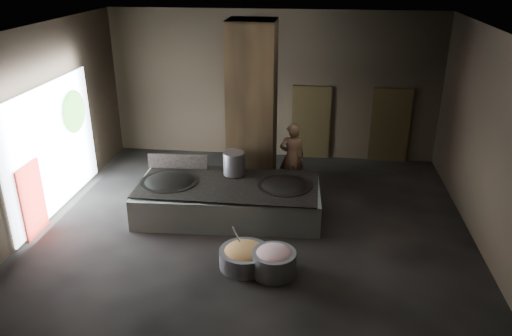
# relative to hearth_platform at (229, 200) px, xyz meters

# --- Properties ---
(floor) EXTENTS (10.00, 9.00, 0.10)m
(floor) POSITION_rel_hearth_platform_xyz_m (0.68, -0.36, -0.43)
(floor) COLOR black
(floor) RESTS_ON ground
(ceiling) EXTENTS (10.00, 9.00, 0.10)m
(ceiling) POSITION_rel_hearth_platform_xyz_m (0.68, -0.36, 4.17)
(ceiling) COLOR black
(ceiling) RESTS_ON back_wall
(back_wall) EXTENTS (10.00, 0.10, 4.50)m
(back_wall) POSITION_rel_hearth_platform_xyz_m (0.68, 4.19, 1.87)
(back_wall) COLOR black
(back_wall) RESTS_ON ground
(front_wall) EXTENTS (10.00, 0.10, 4.50)m
(front_wall) POSITION_rel_hearth_platform_xyz_m (0.68, -4.91, 1.87)
(front_wall) COLOR black
(front_wall) RESTS_ON ground
(left_wall) EXTENTS (0.10, 9.00, 4.50)m
(left_wall) POSITION_rel_hearth_platform_xyz_m (-4.37, -0.36, 1.87)
(left_wall) COLOR black
(left_wall) RESTS_ON ground
(right_wall) EXTENTS (0.10, 9.00, 4.50)m
(right_wall) POSITION_rel_hearth_platform_xyz_m (5.73, -0.36, 1.87)
(right_wall) COLOR black
(right_wall) RESTS_ON ground
(pillar) EXTENTS (1.20, 1.20, 4.50)m
(pillar) POSITION_rel_hearth_platform_xyz_m (0.38, 1.54, 1.87)
(pillar) COLOR black
(pillar) RESTS_ON ground
(hearth_platform) EXTENTS (4.50, 2.32, 0.76)m
(hearth_platform) POSITION_rel_hearth_platform_xyz_m (0.00, 0.00, 0.00)
(hearth_platform) COLOR beige
(hearth_platform) RESTS_ON ground
(platform_cap) EXTENTS (4.30, 2.07, 0.03)m
(platform_cap) POSITION_rel_hearth_platform_xyz_m (0.00, 0.00, 0.43)
(platform_cap) COLOR black
(platform_cap) RESTS_ON hearth_platform
(wok_left) EXTENTS (1.39, 1.39, 0.38)m
(wok_left) POSITION_rel_hearth_platform_xyz_m (-1.45, -0.05, 0.37)
(wok_left) COLOR black
(wok_left) RESTS_ON hearth_platform
(wok_left_rim) EXTENTS (1.41, 1.41, 0.05)m
(wok_left_rim) POSITION_rel_hearth_platform_xyz_m (-1.45, -0.05, 0.44)
(wok_left_rim) COLOR black
(wok_left_rim) RESTS_ON hearth_platform
(wok_right) EXTENTS (1.29, 1.29, 0.36)m
(wok_right) POSITION_rel_hearth_platform_xyz_m (1.35, 0.05, 0.37)
(wok_right) COLOR black
(wok_right) RESTS_ON hearth_platform
(wok_right_rim) EXTENTS (1.32, 1.32, 0.05)m
(wok_right_rim) POSITION_rel_hearth_platform_xyz_m (1.35, 0.05, 0.44)
(wok_right_rim) COLOR black
(wok_right_rim) RESTS_ON hearth_platform
(stock_pot) EXTENTS (0.54, 0.54, 0.57)m
(stock_pot) POSITION_rel_hearth_platform_xyz_m (0.05, 0.55, 0.75)
(stock_pot) COLOR #A6A7AE
(stock_pot) RESTS_ON hearth_platform
(splash_guard) EXTENTS (1.53, 0.13, 0.38)m
(splash_guard) POSITION_rel_hearth_platform_xyz_m (-1.45, 0.75, 0.65)
(splash_guard) COLOR black
(splash_guard) RESTS_ON hearth_platform
(cook) EXTENTS (0.73, 0.54, 1.83)m
(cook) POSITION_rel_hearth_platform_xyz_m (1.43, 1.72, 0.53)
(cook) COLOR #9B6D4F
(cook) RESTS_ON ground
(veg_basin) EXTENTS (1.07, 1.07, 0.38)m
(veg_basin) POSITION_rel_hearth_platform_xyz_m (0.71, -2.20, -0.19)
(veg_basin) COLOR slate
(veg_basin) RESTS_ON ground
(veg_fill) EXTENTS (0.86, 0.86, 0.26)m
(veg_fill) POSITION_rel_hearth_platform_xyz_m (0.71, -2.20, -0.03)
(veg_fill) COLOR tan
(veg_fill) RESTS_ON veg_basin
(ladle) EXTENTS (0.19, 0.39, 0.74)m
(ladle) POSITION_rel_hearth_platform_xyz_m (0.56, -2.05, 0.17)
(ladle) COLOR #A6A7AE
(ladle) RESTS_ON veg_basin
(meat_basin) EXTENTS (1.03, 1.03, 0.49)m
(meat_basin) POSITION_rel_hearth_platform_xyz_m (1.33, -2.37, -0.14)
(meat_basin) COLOR slate
(meat_basin) RESTS_ON ground
(meat_fill) EXTENTS (0.74, 0.74, 0.28)m
(meat_fill) POSITION_rel_hearth_platform_xyz_m (1.33, -2.37, 0.07)
(meat_fill) COLOR pink
(meat_fill) RESTS_ON meat_basin
(doorway_near) EXTENTS (1.18, 0.08, 2.38)m
(doorway_near) POSITION_rel_hearth_platform_xyz_m (1.88, 4.09, 0.72)
(doorway_near) COLOR black
(doorway_near) RESTS_ON ground
(doorway_near_glow) EXTENTS (0.89, 0.04, 2.10)m
(doorway_near_glow) POSITION_rel_hearth_platform_xyz_m (2.10, 4.32, 0.67)
(doorway_near_glow) COLOR #8C6647
(doorway_near_glow) RESTS_ON ground
(doorway_far) EXTENTS (1.18, 0.08, 2.38)m
(doorway_far) POSITION_rel_hearth_platform_xyz_m (4.28, 4.09, 0.72)
(doorway_far) COLOR black
(doorway_far) RESTS_ON ground
(doorway_far_glow) EXTENTS (0.84, 0.04, 1.99)m
(doorway_far_glow) POSITION_rel_hearth_platform_xyz_m (4.29, 4.11, 0.67)
(doorway_far_glow) COLOR #8C6647
(doorway_far_glow) RESTS_ON ground
(left_opening) EXTENTS (0.04, 4.20, 3.10)m
(left_opening) POSITION_rel_hearth_platform_xyz_m (-4.27, -0.16, 1.22)
(left_opening) COLOR white
(left_opening) RESTS_ON ground
(pavilion_sliver) EXTENTS (0.05, 0.90, 1.70)m
(pavilion_sliver) POSITION_rel_hearth_platform_xyz_m (-4.20, -1.46, 0.47)
(pavilion_sliver) COLOR maroon
(pavilion_sliver) RESTS_ON ground
(tree_silhouette) EXTENTS (0.28, 1.10, 1.10)m
(tree_silhouette) POSITION_rel_hearth_platform_xyz_m (-4.17, 0.94, 1.82)
(tree_silhouette) COLOR #194714
(tree_silhouette) RESTS_ON left_opening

